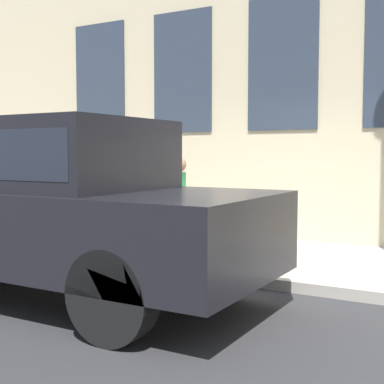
% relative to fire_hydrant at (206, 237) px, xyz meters
% --- Properties ---
extents(ground_plane, '(80.00, 80.00, 0.00)m').
position_rel_fire_hydrant_xyz_m(ground_plane, '(-0.40, -0.13, -0.47)').
color(ground_plane, '#2D2D30').
extents(sidewalk, '(2.77, 60.00, 0.13)m').
position_rel_fire_hydrant_xyz_m(sidewalk, '(0.98, -0.13, -0.41)').
color(sidewalk, '#A8A093').
rests_on(sidewalk, ground_plane).
extents(fire_hydrant, '(0.28, 0.40, 0.68)m').
position_rel_fire_hydrant_xyz_m(fire_hydrant, '(0.00, 0.00, 0.00)').
color(fire_hydrant, gray).
rests_on(fire_hydrant, sidewalk).
extents(person, '(0.33, 0.22, 1.37)m').
position_rel_fire_hydrant_xyz_m(person, '(0.21, 0.55, 0.48)').
color(person, '#232328').
rests_on(person, sidewalk).
extents(parked_car_charcoal_near, '(1.91, 4.91, 1.88)m').
position_rel_fire_hydrant_xyz_m(parked_car_charcoal_near, '(-1.81, 0.96, 0.56)').
color(parked_car_charcoal_near, black).
rests_on(parked_car_charcoal_near, ground_plane).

